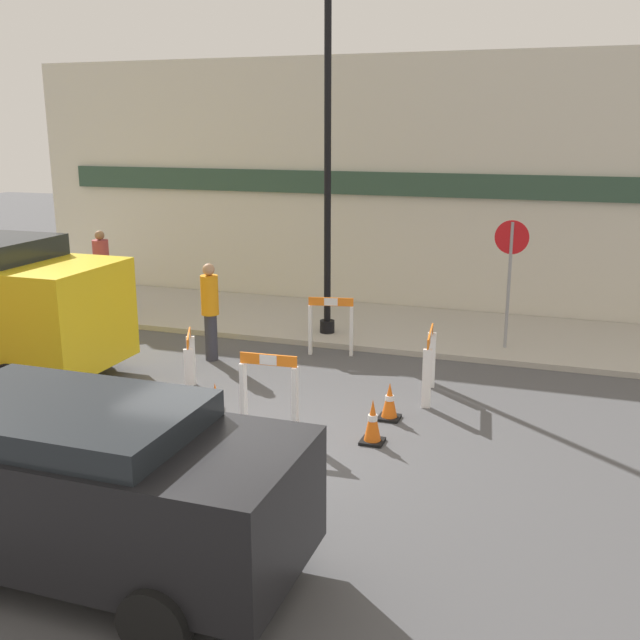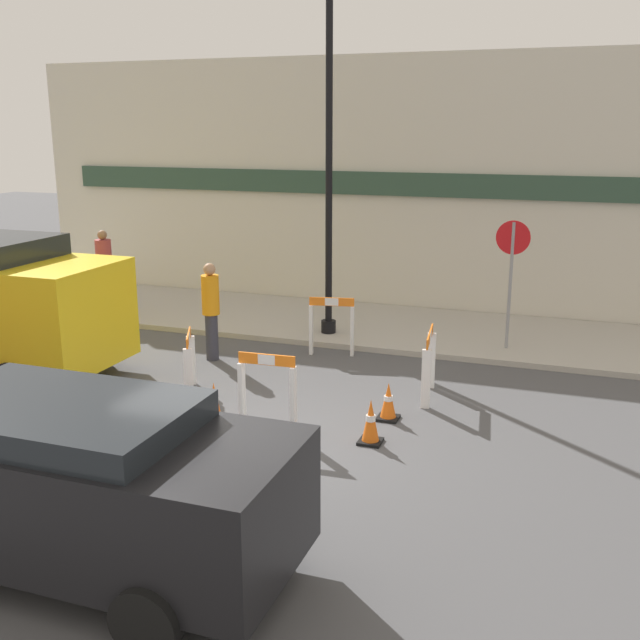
% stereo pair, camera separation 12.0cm
% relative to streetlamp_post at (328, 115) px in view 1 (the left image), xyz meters
% --- Properties ---
extents(ground_plane, '(60.00, 60.00, 0.00)m').
position_rel_streetlamp_post_xyz_m(ground_plane, '(0.68, -5.19, -4.21)').
color(ground_plane, '#4C4C4F').
extents(sidewalk_slab, '(18.00, 3.36, 0.11)m').
position_rel_streetlamp_post_xyz_m(sidewalk_slab, '(0.68, 0.99, -4.16)').
color(sidewalk_slab, '#ADA89E').
rests_on(sidewalk_slab, ground_plane).
extents(storefront_facade, '(18.00, 0.22, 5.50)m').
position_rel_streetlamp_post_xyz_m(storefront_facade, '(0.68, 2.74, -1.46)').
color(storefront_facade, beige).
rests_on(storefront_facade, ground_plane).
extents(streetlamp_post, '(0.44, 0.44, 6.52)m').
position_rel_streetlamp_post_xyz_m(streetlamp_post, '(0.00, 0.00, 0.00)').
color(streetlamp_post, black).
rests_on(streetlamp_post, sidewalk_slab).
extents(stop_sign, '(0.60, 0.06, 2.32)m').
position_rel_streetlamp_post_xyz_m(stop_sign, '(3.39, 0.10, -2.56)').
color(stop_sign, gray).
rests_on(stop_sign, sidewalk_slab).
extents(barricade_0, '(0.25, 0.98, 1.05)m').
position_rel_streetlamp_post_xyz_m(barricade_0, '(2.51, -2.64, -3.64)').
color(barricade_0, white).
rests_on(barricade_0, ground_plane).
extents(barricade_1, '(0.82, 0.30, 1.06)m').
position_rel_streetlamp_post_xyz_m(barricade_1, '(0.42, -1.05, -3.65)').
color(barricade_1, white).
rests_on(barricade_1, ground_plane).
extents(barricade_2, '(0.45, 0.74, 0.95)m').
position_rel_streetlamp_post_xyz_m(barricade_2, '(-1.02, -3.63, -3.71)').
color(barricade_2, white).
rests_on(barricade_2, ground_plane).
extents(barricade_3, '(0.80, 0.18, 1.12)m').
position_rel_streetlamp_post_xyz_m(barricade_3, '(0.77, -4.74, -3.62)').
color(barricade_3, white).
rests_on(barricade_3, ground_plane).
extents(traffic_cone_0, '(0.30, 0.30, 0.54)m').
position_rel_streetlamp_post_xyz_m(traffic_cone_0, '(2.16, -3.70, -3.95)').
color(traffic_cone_0, black).
rests_on(traffic_cone_0, ground_plane).
extents(traffic_cone_1, '(0.30, 0.30, 0.60)m').
position_rel_streetlamp_post_xyz_m(traffic_cone_1, '(2.15, -4.57, -3.92)').
color(traffic_cone_1, black).
rests_on(traffic_cone_1, ground_plane).
extents(traffic_cone_2, '(0.30, 0.30, 0.62)m').
position_rel_streetlamp_post_xyz_m(traffic_cone_2, '(-0.05, -4.70, -3.92)').
color(traffic_cone_2, black).
rests_on(traffic_cone_2, ground_plane).
extents(person_worker, '(0.40, 0.40, 1.73)m').
position_rel_streetlamp_post_xyz_m(person_worker, '(-1.48, -2.03, -3.27)').
color(person_worker, '#33333D').
rests_on(person_worker, ground_plane).
extents(person_pedestrian, '(0.45, 0.45, 1.78)m').
position_rel_streetlamp_post_xyz_m(person_pedestrian, '(-5.06, -0.04, -3.15)').
color(person_pedestrian, '#33333D').
rests_on(person_pedestrian, sidewalk_slab).
extents(parked_car_1, '(4.41, 1.86, 1.64)m').
position_rel_streetlamp_post_xyz_m(parked_car_1, '(0.26, -8.22, -3.28)').
color(parked_car_1, black).
rests_on(parked_car_1, ground_plane).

